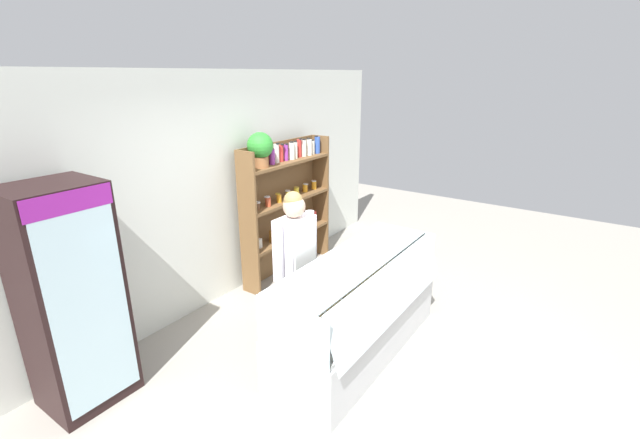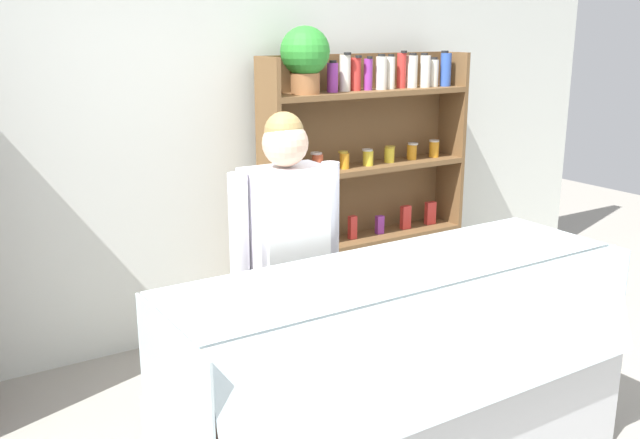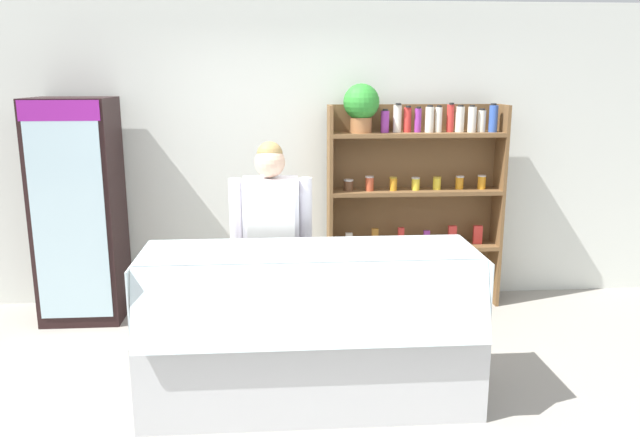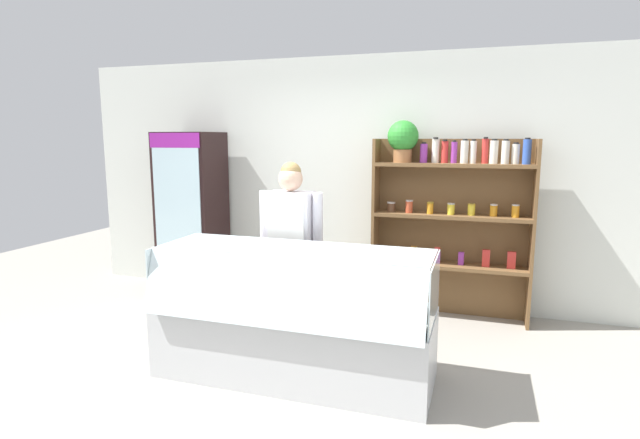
# 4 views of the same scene
# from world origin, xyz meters

# --- Properties ---
(ground_plane) EXTENTS (12.00, 12.00, 0.00)m
(ground_plane) POSITION_xyz_m (0.00, 0.00, 0.00)
(ground_plane) COLOR gray
(back_wall) EXTENTS (6.80, 0.10, 2.70)m
(back_wall) POSITION_xyz_m (0.00, 2.07, 1.35)
(back_wall) COLOR silver
(back_wall) RESTS_ON ground
(drinks_fridge) EXTENTS (0.66, 0.59, 1.89)m
(drinks_fridge) POSITION_xyz_m (-1.90, 1.66, 0.95)
(drinks_fridge) COLOR black
(drinks_fridge) RESTS_ON ground
(shelving_unit) EXTENTS (1.56, 0.31, 2.00)m
(shelving_unit) POSITION_xyz_m (0.93, 1.80, 1.17)
(shelving_unit) COLOR brown
(shelving_unit) RESTS_ON ground
(deli_display_case) EXTENTS (2.10, 0.80, 1.01)m
(deli_display_case) POSITION_xyz_m (-0.03, 0.07, 0.31)
(deli_display_case) COLOR silver
(deli_display_case) RESTS_ON ground
(shop_clerk) EXTENTS (0.58, 0.25, 1.62)m
(shop_clerk) POSITION_xyz_m (-0.27, 0.65, 0.95)
(shop_clerk) COLOR #383D51
(shop_clerk) RESTS_ON ground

